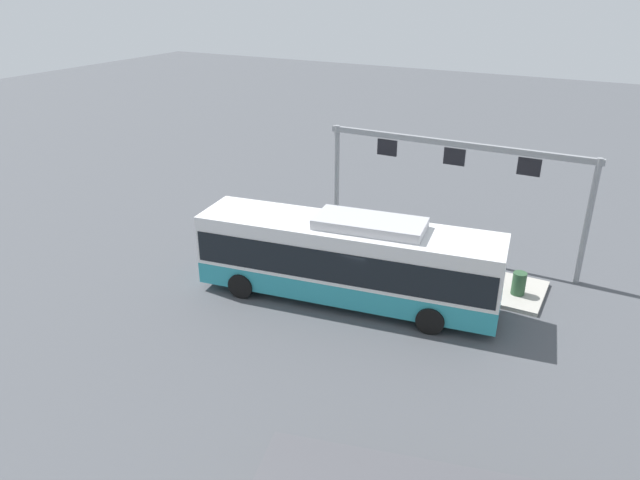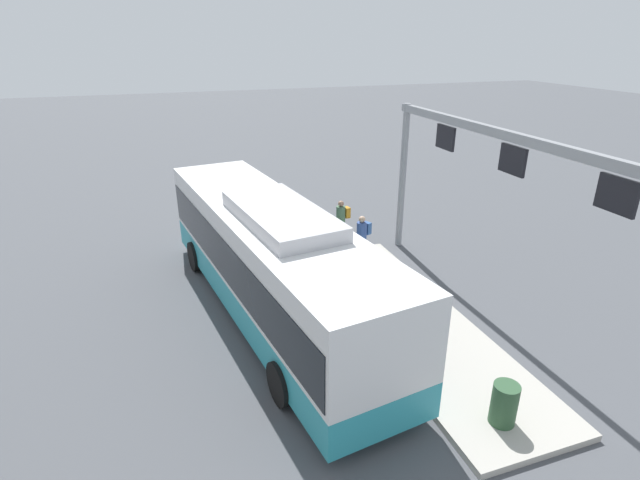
% 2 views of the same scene
% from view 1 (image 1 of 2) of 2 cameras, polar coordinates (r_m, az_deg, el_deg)
% --- Properties ---
extents(ground_plane, '(120.00, 120.00, 0.00)m').
position_cam_1_polar(ground_plane, '(22.74, 2.51, -5.77)').
color(ground_plane, '#4C4F54').
extents(platform_curb, '(10.00, 2.80, 0.16)m').
position_cam_1_polar(platform_curb, '(25.04, 9.61, -2.91)').
color(platform_curb, '#B2ADA3').
rests_on(platform_curb, ground).
extents(bus_main, '(11.54, 4.11, 3.46)m').
position_cam_1_polar(bus_main, '(21.89, 2.61, -1.66)').
color(bus_main, teal).
rests_on(bus_main, ground).
extents(person_boarding, '(0.38, 0.56, 1.67)m').
position_cam_1_polar(person_boarding, '(27.10, -2.02, 1.49)').
color(person_boarding, maroon).
rests_on(person_boarding, ground).
extents(person_waiting_near, '(0.50, 0.60, 1.67)m').
position_cam_1_polar(person_waiting_near, '(26.01, 1.98, 0.86)').
color(person_waiting_near, gray).
rests_on(person_waiting_near, platform_curb).
extents(platform_sign_gantry, '(11.33, 0.24, 5.20)m').
position_cam_1_polar(platform_sign_gantry, '(25.46, 12.76, 6.48)').
color(platform_sign_gantry, gray).
rests_on(platform_sign_gantry, ground).
extents(trash_bin, '(0.52, 0.52, 0.90)m').
position_cam_1_polar(trash_bin, '(23.81, 18.71, -4.00)').
color(trash_bin, '#2D5133').
rests_on(trash_bin, platform_curb).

